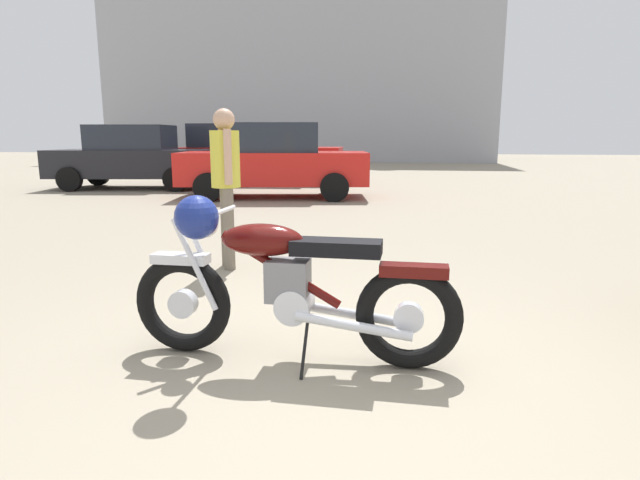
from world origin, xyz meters
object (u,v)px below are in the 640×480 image
object	(u,v)px
vintage_motorcycle	(282,284)
dark_sedan_left	(259,151)
blue_hatchback_right	(274,161)
silver_sedan_mid	(133,157)
bystander	(226,172)

from	to	relation	value
vintage_motorcycle	dark_sedan_left	size ratio (longest dim) A/B	0.44
blue_hatchback_right	dark_sedan_left	world-z (taller)	dark_sedan_left
blue_hatchback_right	silver_sedan_mid	distance (m)	4.48
bystander	dark_sedan_left	distance (m)	10.48
dark_sedan_left	blue_hatchback_right	bearing A→B (deg)	-71.79
silver_sedan_mid	bystander	bearing A→B (deg)	115.26
vintage_motorcycle	bystander	bearing A→B (deg)	-62.17
vintage_motorcycle	bystander	distance (m)	2.55
bystander	dark_sedan_left	xyz separation A→B (m)	(-2.28, 10.23, -0.08)
dark_sedan_left	silver_sedan_mid	size ratio (longest dim) A/B	1.08
bystander	silver_sedan_mid	xyz separation A→B (m)	(-5.18, 8.11, -0.18)
blue_hatchback_right	dark_sedan_left	bearing A→B (deg)	-78.60
vintage_motorcycle	blue_hatchback_right	bearing A→B (deg)	-74.38
blue_hatchback_right	dark_sedan_left	size ratio (longest dim) A/B	0.93
blue_hatchback_right	silver_sedan_mid	xyz separation A→B (m)	(-4.20, 1.56, 0.00)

